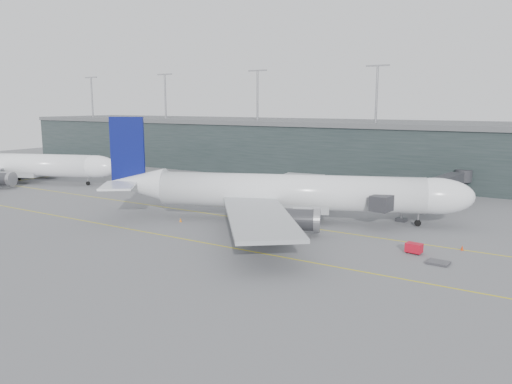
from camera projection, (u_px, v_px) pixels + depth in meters
The scene contains 18 objects.
ground at pixel (259, 215), 90.62m from camera, with size 320.00×320.00×0.00m, color slate.
taxiline_a at pixel (247, 219), 87.27m from camera, with size 160.00×0.25×0.02m, color gold.
taxiline_b at pixel (188, 240), 73.91m from camera, with size 160.00×0.25×0.02m, color gold.
taxiline_lead_main at pixel (329, 200), 104.72m from camera, with size 0.25×60.00×0.02m, color gold.
taxiline_lead_adj at pixel (77, 172), 146.41m from camera, with size 0.25×60.00×0.02m, color gold.
terminal at pixel (369, 149), 137.75m from camera, with size 240.00×36.00×29.00m.
main_aircraft at pixel (287, 193), 84.83m from camera, with size 60.35×55.72×17.66m.
jet_bridge at pixel (427, 187), 95.20m from camera, with size 8.02×43.39×5.72m.
second_aircraft at pixel (15, 165), 126.67m from camera, with size 56.27×51.93×16.32m.
gse_cart at pixel (414, 248), 66.99m from camera, with size 2.24×1.58×1.43m.
baggage_dolly at pixel (438, 263), 62.77m from camera, with size 2.68×2.14×0.27m, color #36363A.
uld_a at pixel (261, 198), 101.87m from camera, with size 1.98×1.67×1.64m.
uld_b at pixel (284, 199), 100.40m from camera, with size 2.34×1.94×2.01m.
uld_c at pixel (288, 201), 98.66m from camera, with size 2.04×1.69×1.76m.
cone_nose at pixel (462, 248), 68.53m from camera, with size 0.44×0.44×0.70m, color red.
cone_wing_stbd at pixel (245, 241), 71.78m from camera, with size 0.47×0.47×0.76m, color #CD4D0B.
cone_wing_port at pixel (320, 207), 95.06m from camera, with size 0.50×0.50×0.80m, color #F05C0D.
cone_tail at pixel (181, 220), 85.03m from camera, with size 0.43×0.43×0.68m, color orange.
Camera 1 is at (46.45, -75.35, 19.85)m, focal length 35.00 mm.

